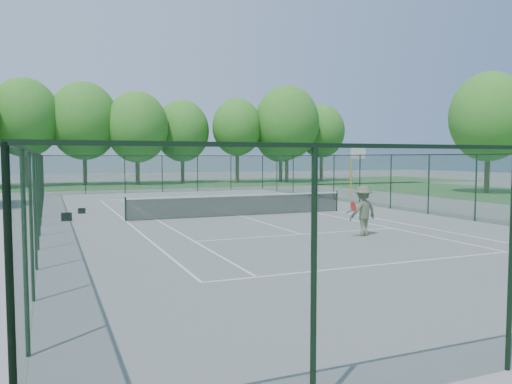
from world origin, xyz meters
TOP-DOWN VIEW (x-y plane):
  - ground at (0.00, 0.00)m, footprint 140.00×140.00m
  - grass_far at (0.00, 30.00)m, footprint 80.00×16.00m
  - court_lines at (0.00, 0.00)m, footprint 11.05×23.85m
  - tennis_net at (0.00, 0.00)m, footprint 11.08×0.08m
  - fence_enclosure at (0.00, 0.00)m, footprint 18.05×36.05m
  - tree_line_far at (0.00, 30.00)m, footprint 39.40×6.40m
  - basketball_goal at (11.58, 7.40)m, footprint 1.20×1.43m
  - tree_side at (23.64, 6.78)m, footprint 6.07×6.07m
  - sports_bag_a at (-7.94, 1.25)m, footprint 0.46×0.28m
  - sports_bag_b at (-7.12, 4.07)m, footprint 0.36×0.23m
  - tennis_player at (1.92, -7.53)m, footprint 2.12×0.88m

SIDE VIEW (x-z plane):
  - ground at x=0.00m, z-range 0.00..0.00m
  - court_lines at x=0.00m, z-range 0.00..0.01m
  - grass_far at x=0.00m, z-range 0.00..0.01m
  - sports_bag_b at x=-7.12m, z-range 0.00..0.28m
  - sports_bag_a at x=-7.94m, z-range 0.00..0.37m
  - tennis_net at x=0.00m, z-range 0.03..1.13m
  - tennis_player at x=1.92m, z-range 0.00..1.84m
  - fence_enclosure at x=0.00m, z-range 0.05..3.07m
  - basketball_goal at x=11.58m, z-range 0.74..4.39m
  - tree_line_far at x=0.00m, z-range 1.14..10.84m
  - tree_side at x=23.64m, z-range 1.25..10.86m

